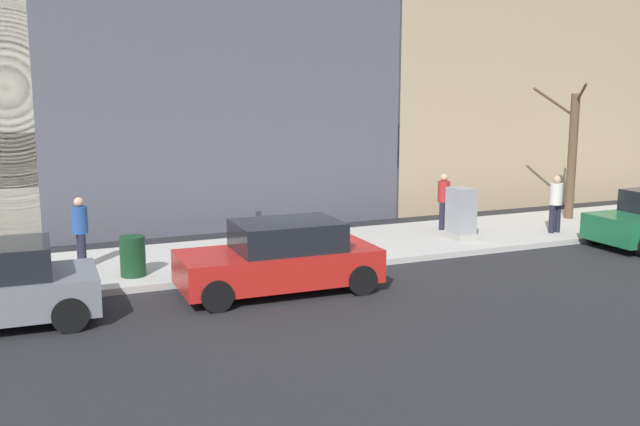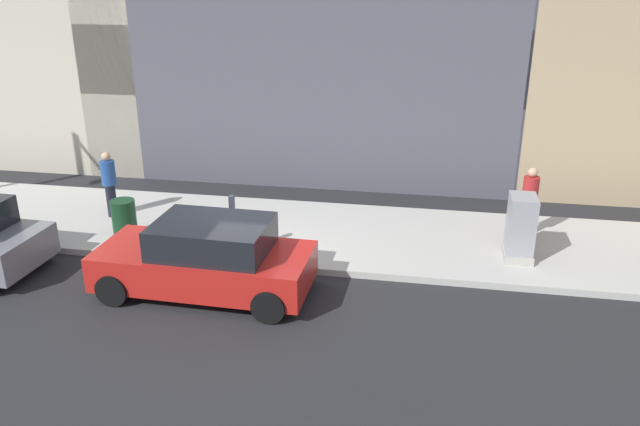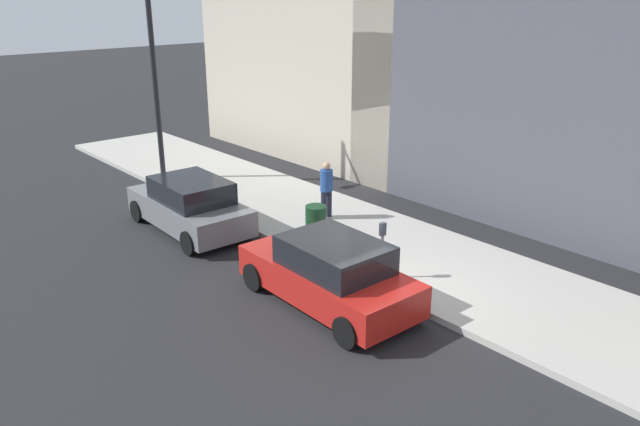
% 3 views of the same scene
% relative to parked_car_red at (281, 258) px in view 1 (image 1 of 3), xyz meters
% --- Properties ---
extents(ground_plane, '(120.00, 120.00, 0.00)m').
position_rel_parked_car_red_xyz_m(ground_plane, '(1.11, -0.72, -0.74)').
color(ground_plane, '#232326').
extents(sidewalk, '(4.00, 36.00, 0.15)m').
position_rel_parked_car_red_xyz_m(sidewalk, '(3.11, -0.72, -0.66)').
color(sidewalk, '#B2AFA8').
rests_on(sidewalk, ground).
extents(parked_car_red, '(2.01, 4.24, 1.52)m').
position_rel_parked_car_red_xyz_m(parked_car_red, '(0.00, 0.00, 0.00)').
color(parked_car_red, red).
rests_on(parked_car_red, ground).
extents(parking_meter, '(0.14, 0.10, 1.35)m').
position_rel_parked_car_red_xyz_m(parking_meter, '(1.56, -0.04, 0.24)').
color(parking_meter, slate).
rests_on(parking_meter, sidewalk).
extents(utility_box, '(0.83, 0.61, 1.43)m').
position_rel_parked_car_red_xyz_m(utility_box, '(2.41, -6.20, 0.11)').
color(utility_box, '#A8A399').
rests_on(utility_box, sidewalk).
extents(bare_tree, '(1.68, 2.16, 4.31)m').
position_rel_parked_car_red_xyz_m(bare_tree, '(3.72, -11.24, 1.52)').
color(bare_tree, brown).
rests_on(bare_tree, sidewalk).
extents(trash_bin, '(0.56, 0.56, 0.90)m').
position_rel_parked_car_red_xyz_m(trash_bin, '(2.01, 2.76, -0.14)').
color(trash_bin, '#14381E').
rests_on(trash_bin, sidewalk).
extents(pedestrian_near_meter, '(0.36, 0.40, 1.66)m').
position_rel_parked_car_red_xyz_m(pedestrian_near_meter, '(2.07, -9.22, 0.35)').
color(pedestrian_near_meter, '#1E1E2D').
rests_on(pedestrian_near_meter, sidewalk).
extents(pedestrian_midblock, '(0.36, 0.36, 1.66)m').
position_rel_parked_car_red_xyz_m(pedestrian_midblock, '(3.79, -6.54, 0.35)').
color(pedestrian_midblock, '#1E1E2D').
rests_on(pedestrian_midblock, sidewalk).
extents(pedestrian_far_corner, '(0.40, 0.36, 1.66)m').
position_rel_parked_car_red_xyz_m(pedestrian_far_corner, '(3.25, 3.74, 0.35)').
color(pedestrian_far_corner, '#1E1E2D').
rests_on(pedestrian_far_corner, sidewalk).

